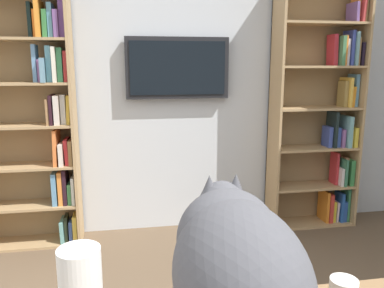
{
  "coord_description": "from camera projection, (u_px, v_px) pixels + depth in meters",
  "views": [
    {
      "loc": [
        0.42,
        1.13,
        1.47
      ],
      "look_at": [
        0.04,
        -1.09,
        1.0
      ],
      "focal_mm": 36.19,
      "sensor_mm": 36.0,
      "label": 1
    }
  ],
  "objects": [
    {
      "name": "wall_mounted_tv",
      "position": [
        178.0,
        68.0,
        3.25
      ],
      "size": [
        0.87,
        0.07,
        0.51
      ],
      "color": "black"
    },
    {
      "name": "bookshelf_right",
      "position": [
        33.0,
        121.0,
        3.05
      ],
      "size": [
        0.85,
        0.28,
        1.99
      ],
      "color": "tan",
      "rests_on": "ground"
    },
    {
      "name": "wall_back",
      "position": [
        174.0,
        78.0,
        3.34
      ],
      "size": [
        4.52,
        0.06,
        2.7
      ],
      "primitive_type": "cube",
      "color": "silver",
      "rests_on": "ground"
    },
    {
      "name": "cat",
      "position": [
        235.0,
        264.0,
        0.98
      ],
      "size": [
        0.34,
        0.65,
        0.4
      ],
      "color": "#4C4C51",
      "rests_on": "desk"
    },
    {
      "name": "bookshelf_left",
      "position": [
        324.0,
        112.0,
        3.46
      ],
      "size": [
        0.79,
        0.28,
        2.17
      ],
      "color": "tan",
      "rests_on": "ground"
    }
  ]
}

